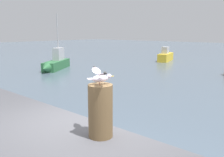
# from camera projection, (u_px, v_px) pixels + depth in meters

# --- Properties ---
(mooring_post) EXTENTS (0.35, 0.35, 0.77)m
(mooring_post) POSITION_uv_depth(u_px,v_px,m) (100.00, 111.00, 3.47)
(mooring_post) COLOR brown
(mooring_post) RESTS_ON harbor_quay
(seagull) EXTENTS (0.53, 0.38, 0.23)m
(seagull) POSITION_uv_depth(u_px,v_px,m) (100.00, 76.00, 3.37)
(seagull) COLOR tan
(seagull) RESTS_ON mooring_post
(boat_yellow) EXTENTS (1.66, 3.48, 1.36)m
(boat_yellow) POSITION_uv_depth(u_px,v_px,m) (166.00, 56.00, 23.34)
(boat_yellow) COLOR yellow
(boat_yellow) RESTS_ON ground_plane
(boat_green) EXTENTS (2.85, 3.85, 4.15)m
(boat_green) POSITION_uv_depth(u_px,v_px,m) (55.00, 63.00, 17.91)
(boat_green) COLOR #2D6B3D
(boat_green) RESTS_ON ground_plane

